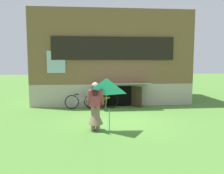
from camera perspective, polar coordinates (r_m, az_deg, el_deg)
The scene contains 6 objects.
ground_plane at distance 9.88m, azimuth 2.23°, elevation -7.75°, with size 60.00×60.00×0.00m, color #4C7F33.
log_house at distance 14.86m, azimuth -0.63°, elevation 6.71°, with size 8.48×5.76×4.97m.
person at distance 8.39m, azimuth -3.89°, elevation -5.43°, with size 0.61×0.53×1.66m.
kite at distance 7.70m, azimuth -1.26°, elevation -1.40°, with size 1.06×1.09×1.71m.
bicycle_yellow at distance 12.10m, azimuth -2.20°, elevation -3.33°, with size 1.61×0.42×0.75m.
bicycle_silver at distance 12.16m, azimuth -7.09°, elevation -3.35°, with size 1.63×0.17×0.74m.
Camera 1 is at (-1.36, -9.48, 2.43)m, focal length 39.40 mm.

